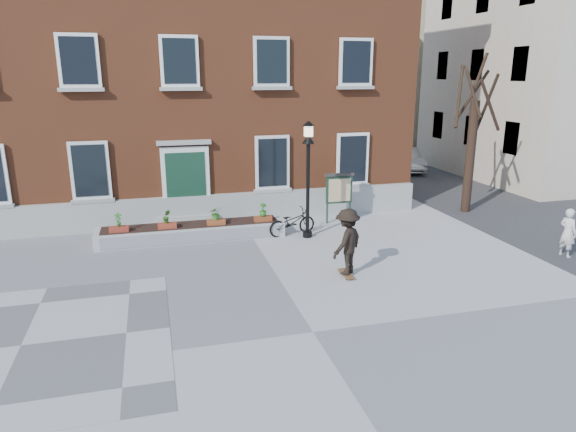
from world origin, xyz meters
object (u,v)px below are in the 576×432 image
object	(u,v)px
lamp_post	(308,164)
bicycle	(292,222)
parked_car	(405,159)
bystander	(568,233)
notice_board	(339,190)
skateboarder	(347,242)

from	to	relation	value
lamp_post	bicycle	bearing A→B (deg)	140.20
parked_car	bystander	size ratio (longest dim) A/B	2.60
bicycle	notice_board	xyz separation A→B (m)	(2.08, 1.02, 0.80)
bicycle	parked_car	distance (m)	13.74
lamp_post	skateboarder	size ratio (longest dim) A/B	2.05
skateboarder	bystander	bearing A→B (deg)	-2.03
bystander	lamp_post	distance (m)	8.24
bicycle	parked_car	xyz separation A→B (m)	(9.43, 9.99, 0.19)
bystander	notice_board	world-z (taller)	notice_board
skateboarder	lamp_post	bearing A→B (deg)	90.27
lamp_post	skateboarder	distance (m)	3.93
parked_car	notice_board	xyz separation A→B (m)	(-7.35, -8.97, 0.61)
parked_car	notice_board	size ratio (longest dim) A/B	2.10
bicycle	bystander	world-z (taller)	bystander
skateboarder	bicycle	bearing A→B (deg)	96.58
bicycle	lamp_post	xyz separation A→B (m)	(0.44, -0.37, 2.08)
bystander	skateboarder	world-z (taller)	skateboarder
parked_car	skateboarder	distance (m)	16.61
bicycle	parked_car	world-z (taller)	parked_car
bicycle	skateboarder	distance (m)	4.04
bystander	notice_board	bearing A→B (deg)	36.73
bicycle	lamp_post	bearing A→B (deg)	-143.17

